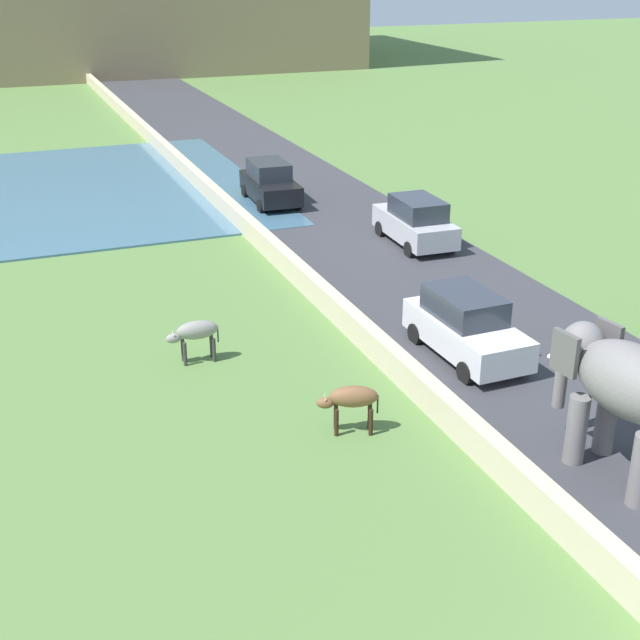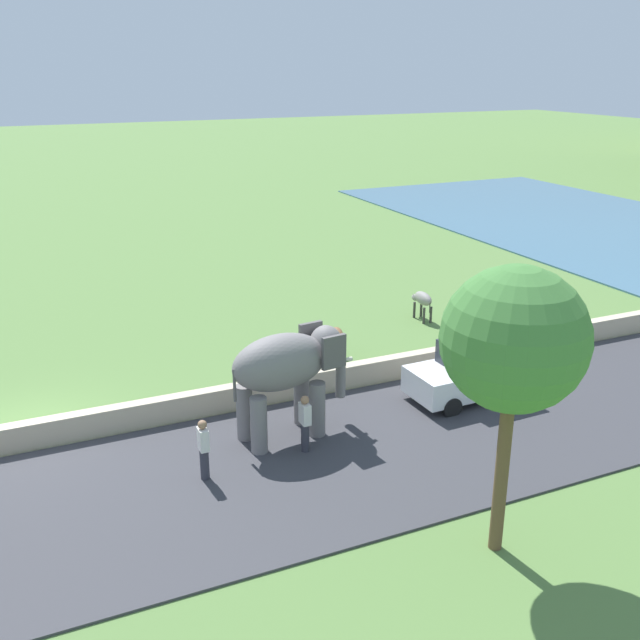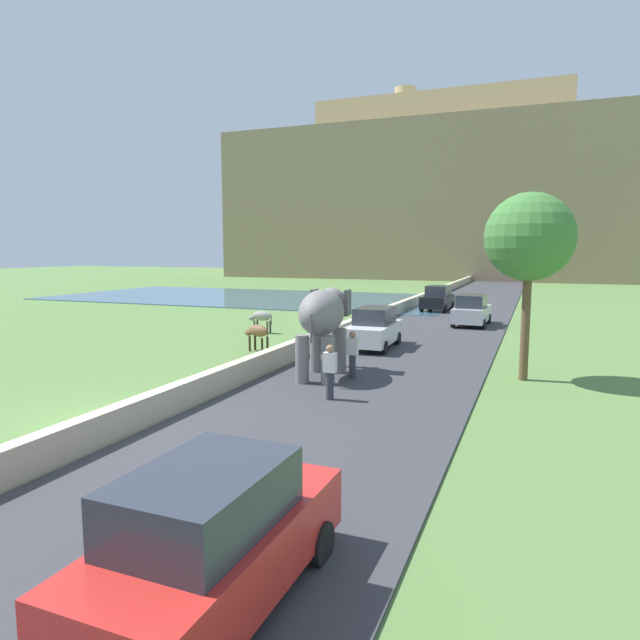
{
  "view_description": "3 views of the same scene",
  "coord_description": "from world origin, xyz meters",
  "px_view_note": "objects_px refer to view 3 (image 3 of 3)",
  "views": [
    {
      "loc": [
        -7.87,
        -5.64,
        10.08
      ],
      "look_at": [
        -0.9,
        12.08,
        1.94
      ],
      "focal_mm": 48.93,
      "sensor_mm": 36.0,
      "label": 1
    },
    {
      "loc": [
        19.89,
        -0.01,
        9.63
      ],
      "look_at": [
        -1.17,
        9.52,
        1.45
      ],
      "focal_mm": 41.0,
      "sensor_mm": 36.0,
      "label": 2
    },
    {
      "loc": [
        10.0,
        -10.58,
        4.26
      ],
      "look_at": [
        2.46,
        8.58,
        1.68
      ],
      "focal_mm": 31.19,
      "sensor_mm": 36.0,
      "label": 3
    }
  ],
  "objects_px": {
    "person_trailing": "(330,371)",
    "car_red": "(214,538)",
    "person_beside_elephant": "(352,354)",
    "car_white": "(374,328)",
    "elephant": "(323,318)",
    "cow_grey": "(261,317)",
    "cow_brown": "(258,332)",
    "car_silver": "(472,310)",
    "car_black": "(438,298)"
  },
  "relations": [
    {
      "from": "car_red",
      "to": "cow_grey",
      "type": "distance_m",
      "value": 22.48
    },
    {
      "from": "person_trailing",
      "to": "car_silver",
      "type": "height_order",
      "value": "car_silver"
    },
    {
      "from": "cow_brown",
      "to": "person_trailing",
      "type": "bearing_deg",
      "value": -48.08
    },
    {
      "from": "person_beside_elephant",
      "to": "cow_brown",
      "type": "relative_size",
      "value": 1.15
    },
    {
      "from": "person_trailing",
      "to": "car_red",
      "type": "relative_size",
      "value": 0.41
    },
    {
      "from": "car_red",
      "to": "cow_brown",
      "type": "relative_size",
      "value": 2.84
    },
    {
      "from": "person_beside_elephant",
      "to": "car_white",
      "type": "distance_m",
      "value": 6.05
    },
    {
      "from": "person_trailing",
      "to": "cow_grey",
      "type": "relative_size",
      "value": 1.17
    },
    {
      "from": "car_white",
      "to": "car_black",
      "type": "distance_m",
      "value": 16.34
    },
    {
      "from": "car_black",
      "to": "car_red",
      "type": "xyz_separation_m",
      "value": [
        3.15,
        -34.18,
        0.0
      ]
    },
    {
      "from": "cow_grey",
      "to": "cow_brown",
      "type": "height_order",
      "value": "same"
    },
    {
      "from": "cow_grey",
      "to": "cow_brown",
      "type": "xyz_separation_m",
      "value": [
        2.34,
        -4.85,
        0.0
      ]
    },
    {
      "from": "elephant",
      "to": "person_trailing",
      "type": "xyz_separation_m",
      "value": [
        1.24,
        -2.69,
        -1.16
      ]
    },
    {
      "from": "car_red",
      "to": "car_black",
      "type": "bearing_deg",
      "value": 95.26
    },
    {
      "from": "elephant",
      "to": "cow_brown",
      "type": "distance_m",
      "value": 5.73
    },
    {
      "from": "person_beside_elephant",
      "to": "cow_brown",
      "type": "xyz_separation_m",
      "value": [
        -5.36,
        3.47,
        -0.04
      ]
    },
    {
      "from": "car_black",
      "to": "cow_brown",
      "type": "bearing_deg",
      "value": -103.1
    },
    {
      "from": "person_beside_elephant",
      "to": "car_black",
      "type": "xyz_separation_m",
      "value": [
        -0.98,
        22.31,
        0.03
      ]
    },
    {
      "from": "person_trailing",
      "to": "car_silver",
      "type": "distance_m",
      "value": 17.84
    },
    {
      "from": "person_beside_elephant",
      "to": "car_silver",
      "type": "xyz_separation_m",
      "value": [
        2.17,
        14.98,
        0.03
      ]
    },
    {
      "from": "person_beside_elephant",
      "to": "car_black",
      "type": "distance_m",
      "value": 22.33
    },
    {
      "from": "car_black",
      "to": "car_silver",
      "type": "height_order",
      "value": "same"
    },
    {
      "from": "elephant",
      "to": "person_beside_elephant",
      "type": "relative_size",
      "value": 2.17
    },
    {
      "from": "person_trailing",
      "to": "cow_brown",
      "type": "relative_size",
      "value": 1.15
    },
    {
      "from": "car_black",
      "to": "cow_grey",
      "type": "relative_size",
      "value": 2.91
    },
    {
      "from": "car_black",
      "to": "person_trailing",
      "type": "bearing_deg",
      "value": -87.24
    },
    {
      "from": "car_red",
      "to": "car_silver",
      "type": "bearing_deg",
      "value": 90.0
    },
    {
      "from": "car_black",
      "to": "car_silver",
      "type": "distance_m",
      "value": 7.98
    },
    {
      "from": "car_white",
      "to": "cow_brown",
      "type": "height_order",
      "value": "car_white"
    },
    {
      "from": "person_trailing",
      "to": "car_black",
      "type": "relative_size",
      "value": 0.4
    },
    {
      "from": "person_trailing",
      "to": "car_silver",
      "type": "relative_size",
      "value": 0.4
    },
    {
      "from": "car_black",
      "to": "cow_grey",
      "type": "bearing_deg",
      "value": -115.67
    },
    {
      "from": "car_black",
      "to": "car_silver",
      "type": "relative_size",
      "value": 1.0
    },
    {
      "from": "car_silver",
      "to": "cow_grey",
      "type": "bearing_deg",
      "value": -146.01
    },
    {
      "from": "person_trailing",
      "to": "cow_brown",
      "type": "bearing_deg",
      "value": 131.92
    },
    {
      "from": "person_trailing",
      "to": "elephant",
      "type": "bearing_deg",
      "value": 114.64
    },
    {
      "from": "car_silver",
      "to": "car_red",
      "type": "distance_m",
      "value": 26.85
    },
    {
      "from": "car_white",
      "to": "car_black",
      "type": "xyz_separation_m",
      "value": [
        0.0,
        16.34,
        0.0
      ]
    },
    {
      "from": "cow_grey",
      "to": "elephant",
      "type": "bearing_deg",
      "value": -51.39
    },
    {
      "from": "person_beside_elephant",
      "to": "cow_brown",
      "type": "bearing_deg",
      "value": 147.04
    },
    {
      "from": "person_beside_elephant",
      "to": "cow_brown",
      "type": "distance_m",
      "value": 6.39
    },
    {
      "from": "person_trailing",
      "to": "cow_grey",
      "type": "xyz_separation_m",
      "value": [
        -7.93,
        11.07,
        -0.04
      ]
    },
    {
      "from": "car_black",
      "to": "car_silver",
      "type": "bearing_deg",
      "value": -66.77
    },
    {
      "from": "person_beside_elephant",
      "to": "car_silver",
      "type": "distance_m",
      "value": 15.14
    },
    {
      "from": "car_white",
      "to": "car_black",
      "type": "bearing_deg",
      "value": 89.99
    },
    {
      "from": "elephant",
      "to": "cow_brown",
      "type": "xyz_separation_m",
      "value": [
        -4.35,
        3.53,
        -1.2
      ]
    },
    {
      "from": "car_silver",
      "to": "car_red",
      "type": "relative_size",
      "value": 1.01
    },
    {
      "from": "car_white",
      "to": "cow_brown",
      "type": "distance_m",
      "value": 5.04
    },
    {
      "from": "person_beside_elephant",
      "to": "cow_brown",
      "type": "height_order",
      "value": "person_beside_elephant"
    },
    {
      "from": "person_beside_elephant",
      "to": "person_trailing",
      "type": "relative_size",
      "value": 1.0
    }
  ]
}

